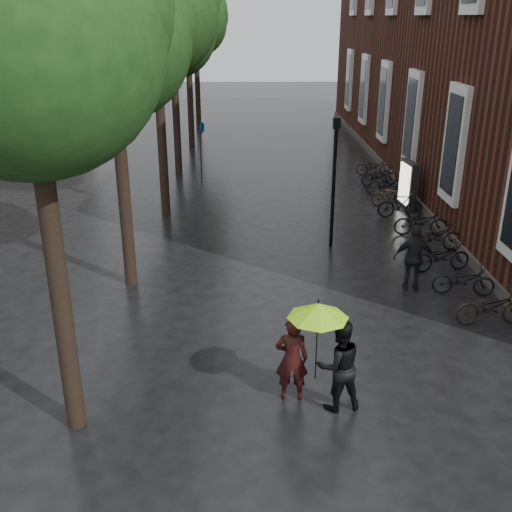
{
  "coord_description": "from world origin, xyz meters",
  "views": [
    {
      "loc": [
        -1.0,
        -7.72,
        6.67
      ],
      "look_at": [
        -0.78,
        5.06,
        1.53
      ],
      "focal_mm": 42.0,
      "sensor_mm": 36.0,
      "label": 1
    }
  ],
  "objects_px": {
    "person_burgundy": "(292,359)",
    "pedestrian_walking": "(414,258)",
    "person_black": "(339,365)",
    "parked_bicycles": "(412,214)",
    "lamp_post": "(334,170)",
    "ad_lightbox": "(408,185)"
  },
  "relations": [
    {
      "from": "person_burgundy",
      "to": "pedestrian_walking",
      "type": "height_order",
      "value": "pedestrian_walking"
    },
    {
      "from": "person_black",
      "to": "parked_bicycles",
      "type": "xyz_separation_m",
      "value": [
        3.97,
        10.05,
        -0.44
      ]
    },
    {
      "from": "parked_bicycles",
      "to": "lamp_post",
      "type": "height_order",
      "value": "lamp_post"
    },
    {
      "from": "pedestrian_walking",
      "to": "parked_bicycles",
      "type": "relative_size",
      "value": 0.12
    },
    {
      "from": "person_burgundy",
      "to": "person_black",
      "type": "distance_m",
      "value": 0.87
    },
    {
      "from": "person_burgundy",
      "to": "parked_bicycles",
      "type": "distance_m",
      "value": 10.87
    },
    {
      "from": "parked_bicycles",
      "to": "pedestrian_walking",
      "type": "bearing_deg",
      "value": -104.37
    },
    {
      "from": "person_burgundy",
      "to": "lamp_post",
      "type": "bearing_deg",
      "value": -100.27
    },
    {
      "from": "person_black",
      "to": "pedestrian_walking",
      "type": "distance_m",
      "value": 5.7
    },
    {
      "from": "pedestrian_walking",
      "to": "parked_bicycles",
      "type": "distance_m",
      "value": 5.2
    },
    {
      "from": "person_burgundy",
      "to": "pedestrian_walking",
      "type": "bearing_deg",
      "value": -123.92
    },
    {
      "from": "pedestrian_walking",
      "to": "ad_lightbox",
      "type": "height_order",
      "value": "ad_lightbox"
    },
    {
      "from": "parked_bicycles",
      "to": "ad_lightbox",
      "type": "xyz_separation_m",
      "value": [
        0.35,
        2.09,
        0.45
      ]
    },
    {
      "from": "pedestrian_walking",
      "to": "lamp_post",
      "type": "bearing_deg",
      "value": -51.77
    },
    {
      "from": "lamp_post",
      "to": "pedestrian_walking",
      "type": "bearing_deg",
      "value": -62.41
    },
    {
      "from": "person_black",
      "to": "pedestrian_walking",
      "type": "xyz_separation_m",
      "value": [
        2.68,
        5.03,
        0.0
      ]
    },
    {
      "from": "lamp_post",
      "to": "person_black",
      "type": "bearing_deg",
      "value": -96.86
    },
    {
      "from": "person_black",
      "to": "person_burgundy",
      "type": "bearing_deg",
      "value": -32.38
    },
    {
      "from": "pedestrian_walking",
      "to": "ad_lightbox",
      "type": "bearing_deg",
      "value": -92.29
    },
    {
      "from": "person_black",
      "to": "ad_lightbox",
      "type": "height_order",
      "value": "ad_lightbox"
    },
    {
      "from": "person_burgundy",
      "to": "lamp_post",
      "type": "xyz_separation_m",
      "value": [
        1.81,
        7.96,
        1.57
      ]
    },
    {
      "from": "pedestrian_walking",
      "to": "parked_bicycles",
      "type": "bearing_deg",
      "value": -93.73
    }
  ]
}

